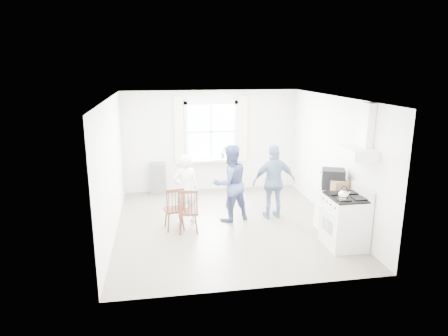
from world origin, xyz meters
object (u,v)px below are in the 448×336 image
at_px(low_cabinet, 332,209).
at_px(stereo_stack, 333,179).
at_px(person_mid, 230,183).
at_px(windsor_chair_b, 188,207).
at_px(windsor_chair_a, 175,205).
at_px(gas_stove, 345,221).
at_px(person_right, 274,182).
at_px(person_left, 185,189).

height_order(low_cabinet, stereo_stack, stereo_stack).
bearing_deg(person_mid, stereo_stack, 134.25).
bearing_deg(low_cabinet, windsor_chair_b, 173.64).
distance_m(stereo_stack, windsor_chair_a, 3.12).
height_order(gas_stove, person_right, person_right).
xyz_separation_m(low_cabinet, person_right, (-0.94, 0.88, 0.35)).
height_order(low_cabinet, person_mid, person_mid).
bearing_deg(stereo_stack, person_right, 133.71).
distance_m(low_cabinet, windsor_chair_a, 3.11).
height_order(low_cabinet, person_right, person_right).
bearing_deg(gas_stove, person_left, 149.93).
bearing_deg(person_right, windsor_chair_b, 13.81).
relative_size(stereo_stack, person_left, 0.36).
bearing_deg(person_left, windsor_chair_a, 40.77).
relative_size(person_left, person_mid, 0.90).
distance_m(gas_stove, person_mid, 2.43).
height_order(windsor_chair_a, person_right, person_right).
height_order(stereo_stack, windsor_chair_a, stereo_stack).
xyz_separation_m(gas_stove, stereo_stack, (0.02, 0.65, 0.60)).
height_order(windsor_chair_b, person_right, person_right).
height_order(gas_stove, stereo_stack, stereo_stack).
xyz_separation_m(person_left, person_right, (1.88, -0.01, 0.07)).
height_order(person_mid, person_right, person_mid).
bearing_deg(windsor_chair_b, low_cabinet, -6.36).
bearing_deg(stereo_stack, person_left, 161.20).
height_order(low_cabinet, windsor_chair_a, low_cabinet).
bearing_deg(person_right, low_cabinet, 133.74).
distance_m(stereo_stack, person_right, 1.32).
relative_size(low_cabinet, stereo_stack, 1.71).
height_order(windsor_chair_a, person_mid, person_mid).
height_order(stereo_stack, person_left, person_left).
xyz_separation_m(gas_stove, windsor_chair_a, (-2.99, 1.21, 0.06)).
distance_m(person_left, person_mid, 0.94).
distance_m(person_mid, person_right, 0.94).
distance_m(windsor_chair_b, person_left, 0.61).
distance_m(stereo_stack, windsor_chair_b, 2.84).
xyz_separation_m(low_cabinet, windsor_chair_b, (-2.81, 0.31, 0.11)).
xyz_separation_m(stereo_stack, windsor_chair_b, (-2.77, 0.37, -0.53)).
height_order(windsor_chair_b, person_mid, person_mid).
height_order(gas_stove, low_cabinet, gas_stove).
bearing_deg(person_left, low_cabinet, 145.60).
xyz_separation_m(low_cabinet, person_left, (-2.82, 0.89, 0.28)).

